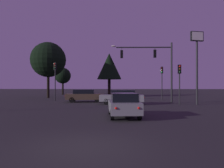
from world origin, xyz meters
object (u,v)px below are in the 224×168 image
Objects in this scene: traffic_light_corner_left at (162,77)px; store_sign_illuminated at (197,52)px; car_crossing_left at (85,95)px; traffic_light_corner_right at (55,74)px; tree_behind_sign at (48,60)px; traffic_signal_mast_arm at (154,61)px; tree_left_far at (63,76)px; car_crossing_right at (122,97)px; traffic_light_median at (180,76)px; tree_center_horizon at (109,66)px; car_nearside_lane at (124,104)px.

store_sign_illuminated is at bearing -71.29° from traffic_light_corner_left.
car_crossing_left is 13.45m from store_sign_illuminated.
traffic_light_corner_right is 8.21m from tree_behind_sign.
traffic_light_corner_left is 14.06m from traffic_light_corner_right.
traffic_signal_mast_arm reaches higher than tree_left_far.
traffic_light_corner_right is 1.02× the size of car_crossing_right.
traffic_light_corner_right is 1.03× the size of car_crossing_left.
traffic_signal_mast_arm is at bearing 28.57° from car_crossing_right.
tree_behind_sign is at bearing -86.54° from tree_left_far.
tree_left_far is at bearing 128.23° from traffic_light_median.
car_crossing_left is 0.82× the size of tree_left_far.
store_sign_illuminated is at bearing -14.66° from car_crossing_left.
tree_left_far reaches higher than car_crossing_left.
tree_behind_sign reaches higher than tree_left_far.
tree_center_horizon is (-2.14, 15.66, 4.60)m from car_crossing_right.
traffic_light_corner_left reaches higher than car_nearside_lane.
car_crossing_right is at bearing -33.32° from car_crossing_left.
tree_center_horizon is (2.32, 12.73, 4.60)m from car_crossing_left.
traffic_light_median is at bearing -18.06° from traffic_light_corner_right.
traffic_light_median is 6.24m from car_crossing_right.
tree_center_horizon reaches higher than car_crossing_right.
traffic_light_median is 21.26m from tree_behind_sign.
traffic_light_corner_right is 14.98m from traffic_light_median.
tree_center_horizon is (-7.97, 16.29, 2.48)m from traffic_light_median.
tree_behind_sign reaches higher than traffic_light_median.
traffic_light_corner_left is 7.13m from traffic_light_median.
tree_behind_sign is (-11.64, 11.06, 5.28)m from car_crossing_right.
car_nearside_lane is at bearing -68.65° from tree_left_far.
car_nearside_lane is at bearing -109.38° from traffic_light_corner_left.
tree_left_far is 12.32m from tree_center_horizon.
car_crossing_right is at bearing -82.23° from tree_center_horizon.
traffic_light_corner_left is 0.60× the size of store_sign_illuminated.
store_sign_illuminated is 18.73m from tree_center_horizon.
traffic_light_corner_right is 0.63× the size of tree_center_horizon.
traffic_light_corner_left is at bearing 70.62° from car_nearside_lane.
car_crossing_right is 16.46m from tree_center_horizon.
traffic_signal_mast_arm is 1.70× the size of car_nearside_lane.
tree_center_horizon is at bearing 25.81° from tree_behind_sign.
tree_center_horizon is (9.51, 4.60, -0.67)m from tree_behind_sign.
tree_center_horizon reaches higher than store_sign_illuminated.
car_crossing_left is 13.74m from tree_center_horizon.
store_sign_illuminated is (7.73, -0.26, 4.71)m from car_crossing_right.
traffic_signal_mast_arm is 0.93× the size of store_sign_illuminated.
traffic_signal_mast_arm is 12.30m from traffic_light_corner_right.
car_crossing_right is (8.40, -4.01, -2.62)m from traffic_light_corner_right.
car_crossing_left is at bearing 110.30° from car_nearside_lane.
tree_center_horizon is at bearing 61.76° from traffic_light_corner_right.
tree_left_far is at bearing 102.06° from traffic_light_corner_right.
car_crossing_left is 0.99× the size of car_crossing_right.
tree_center_horizon is (-5.79, 13.67, 0.60)m from traffic_signal_mast_arm.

